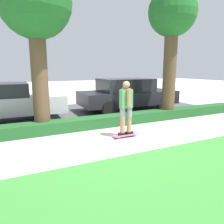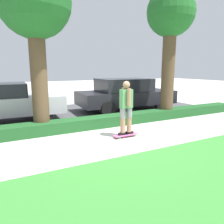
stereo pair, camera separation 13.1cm
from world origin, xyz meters
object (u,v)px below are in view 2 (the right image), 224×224
skateboard (126,135)px  tree_near (34,7)px  skater_person (126,107)px  parked_car_middle (125,94)px  tree_mid (170,21)px

skateboard → tree_near: tree_near is taller
skater_person → parked_car_middle: skater_person is taller
skateboard → tree_mid: (2.79, 1.47, 3.67)m
tree_near → parked_car_middle: size_ratio=1.06×
skater_person → tree_mid: bearing=27.8°
skateboard → parked_car_middle: bearing=59.4°
skateboard → skater_person: bearing=18.4°
parked_car_middle → skater_person: bearing=-118.4°
skateboard → tree_mid: bearing=27.8°
skateboard → parked_car_middle: (2.12, 3.59, 0.72)m
skater_person → parked_car_middle: 4.17m
tree_mid → skateboard: bearing=-152.2°
skater_person → tree_near: bearing=142.4°
parked_car_middle → tree_near: bearing=-152.4°
skater_person → tree_near: 3.80m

